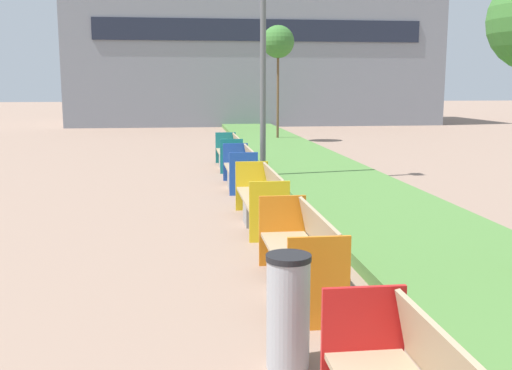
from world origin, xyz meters
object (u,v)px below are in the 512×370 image
object	(u,v)px
bench_orange_frame	(301,261)
bench_blue_frame	(241,172)
sapling_tree_far	(278,43)
bench_yellow_frame	(262,203)
bench_teal_frame	(230,155)
litter_bin	(288,311)

from	to	relation	value
bench_orange_frame	bench_blue_frame	world-z (taller)	same
bench_orange_frame	sapling_tree_far	xyz separation A→B (m)	(2.62, 18.42, 3.73)
bench_yellow_frame	bench_teal_frame	size ratio (longest dim) A/B	1.04
bench_yellow_frame	litter_bin	size ratio (longest dim) A/B	2.46
bench_yellow_frame	bench_teal_frame	world-z (taller)	same
bench_orange_frame	bench_teal_frame	distance (m)	10.63
bench_orange_frame	sapling_tree_far	bearing A→B (deg)	81.90
bench_orange_frame	litter_bin	bearing A→B (deg)	-104.47
bench_orange_frame	bench_teal_frame	bearing A→B (deg)	89.99
litter_bin	bench_teal_frame	bearing A→B (deg)	87.85
bench_orange_frame	bench_blue_frame	size ratio (longest dim) A/B	1.05
litter_bin	bench_blue_frame	bearing A→B (deg)	87.07
bench_orange_frame	sapling_tree_far	distance (m)	18.98
bench_yellow_frame	bench_teal_frame	distance (m)	7.17
bench_orange_frame	bench_yellow_frame	xyz separation A→B (m)	(0.00, 3.46, 0.01)
bench_blue_frame	bench_orange_frame	bearing A→B (deg)	-89.99
bench_orange_frame	sapling_tree_far	size ratio (longest dim) A/B	0.46
litter_bin	bench_orange_frame	bearing A→B (deg)	75.53
litter_bin	sapling_tree_far	distance (m)	20.77
bench_orange_frame	bench_teal_frame	size ratio (longest dim) A/B	0.94
bench_yellow_frame	bench_orange_frame	bearing A→B (deg)	-90.04
bench_yellow_frame	litter_bin	world-z (taller)	litter_bin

